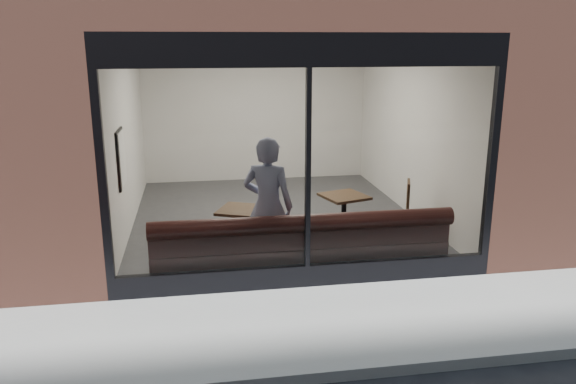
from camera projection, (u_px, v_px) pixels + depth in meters
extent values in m
plane|color=black|center=(349.00, 375.00, 5.38)|extent=(120.00, 120.00, 0.00)
cube|color=gray|center=(325.00, 324.00, 6.33)|extent=(40.00, 2.00, 0.01)
cube|color=gray|center=(350.00, 372.00, 5.32)|extent=(40.00, 0.10, 0.12)
cube|color=brown|center=(81.00, 114.00, 11.99)|extent=(2.50, 12.00, 3.20)
cube|color=brown|center=(414.00, 107.00, 13.18)|extent=(2.50, 12.00, 3.20)
cube|color=brown|center=(244.00, 98.00, 15.45)|extent=(5.00, 6.00, 3.20)
plane|color=#2D2D30|center=(275.00, 217.00, 10.14)|extent=(6.00, 6.00, 0.00)
plane|color=white|center=(274.00, 36.00, 9.32)|extent=(6.00, 6.00, 0.00)
plane|color=silver|center=(256.00, 110.00, 12.58)|extent=(5.00, 0.00, 5.00)
plane|color=silver|center=(126.00, 134.00, 9.34)|extent=(0.00, 6.00, 6.00)
plane|color=silver|center=(411.00, 127.00, 10.12)|extent=(0.00, 6.00, 6.00)
cube|color=black|center=(307.00, 276.00, 7.29)|extent=(5.00, 0.10, 0.30)
cube|color=black|center=(309.00, 50.00, 6.56)|extent=(5.00, 0.10, 0.40)
cube|color=black|center=(308.00, 171.00, 6.93)|extent=(0.06, 0.10, 2.50)
plane|color=white|center=(308.00, 171.00, 6.90)|extent=(4.80, 0.00, 4.80)
cube|color=black|center=(301.00, 259.00, 7.66)|extent=(4.00, 0.55, 0.45)
imported|color=#868EB3|center=(268.00, 206.00, 7.57)|extent=(0.81, 0.69, 1.89)
cube|color=#322113|center=(242.00, 210.00, 8.10)|extent=(0.82, 0.82, 0.04)
cube|color=#322113|center=(344.00, 196.00, 8.82)|extent=(0.80, 0.80, 0.04)
cube|color=#322113|center=(395.00, 223.00, 9.13)|extent=(0.54, 0.54, 0.04)
cube|color=white|center=(122.00, 159.00, 8.36)|extent=(0.02, 0.61, 0.81)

